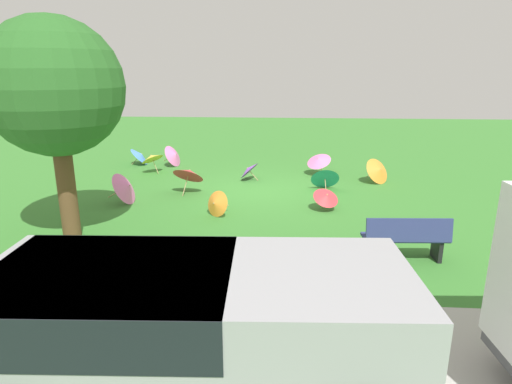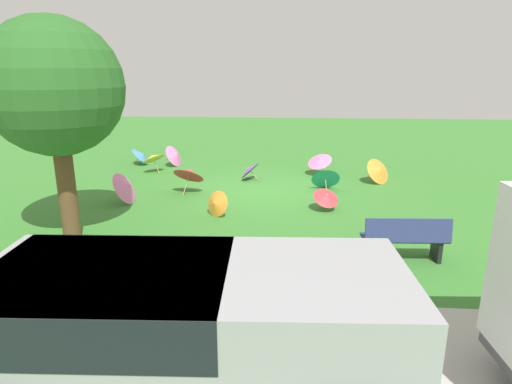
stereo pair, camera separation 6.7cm
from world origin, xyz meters
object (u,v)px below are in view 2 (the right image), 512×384
(van_dark, at_px, (179,321))
(park_bench, at_px, (405,238))
(parasol_blue_0, at_px, (142,155))
(parasol_teal_0, at_px, (325,177))
(shade_tree, at_px, (54,89))
(parasol_purple_0, at_px, (249,169))
(parasol_orange_0, at_px, (216,203))
(parasol_orange_1, at_px, (380,171))
(parasol_pink_0, at_px, (127,187))
(parasol_red_2, at_px, (189,173))
(parasol_yellow_0, at_px, (153,157))
(parasol_pink_1, at_px, (319,160))
(parasol_red_0, at_px, (327,196))
(parasol_pink_3, at_px, (175,155))

(van_dark, height_order, park_bench, van_dark)
(parasol_blue_0, bearing_deg, parasol_teal_0, 155.57)
(shade_tree, height_order, parasol_purple_0, shade_tree)
(parasol_orange_0, height_order, parasol_orange_1, parasol_orange_1)
(parasol_pink_0, bearing_deg, shade_tree, 81.31)
(shade_tree, xyz_separation_m, parasol_red_2, (-1.83, -3.62, -2.58))
(park_bench, xyz_separation_m, parasol_purple_0, (3.54, -6.03, -0.11))
(shade_tree, relative_size, parasol_teal_0, 5.26)
(parasol_yellow_0, height_order, parasol_teal_0, parasol_yellow_0)
(parasol_orange_1, bearing_deg, van_dark, 67.22)
(parasol_red_2, bearing_deg, shade_tree, 63.17)
(van_dark, height_order, parasol_orange_0, van_dark)
(park_bench, bearing_deg, parasol_teal_0, -77.53)
(park_bench, xyz_separation_m, parasol_orange_0, (4.03, -2.32, -0.13))
(parasol_pink_1, distance_m, parasol_teal_0, 1.84)
(parasol_blue_0, height_order, parasol_orange_1, parasol_orange_1)
(parasol_orange_0, height_order, parasol_red_0, parasol_orange_0)
(parasol_pink_3, bearing_deg, parasol_red_0, 136.66)
(parasol_yellow_0, relative_size, parasol_orange_0, 1.44)
(parasol_pink_0, relative_size, parasol_red_2, 0.87)
(parasol_red_2, xyz_separation_m, parasol_pink_3, (1.35, -3.56, -0.18))
(shade_tree, distance_m, parasol_pink_0, 3.68)
(parasol_orange_0, distance_m, parasol_red_2, 2.37)
(parasol_red_0, bearing_deg, parasol_pink_1, -90.83)
(van_dark, relative_size, parasol_red_0, 5.42)
(parasol_orange_0, bearing_deg, van_dark, 95.94)
(parasol_red_0, height_order, parasol_pink_3, parasol_pink_3)
(parasol_pink_1, bearing_deg, parasol_blue_0, -10.49)
(parasol_yellow_0, height_order, parasol_pink_0, parasol_pink_0)
(park_bench, relative_size, parasol_pink_3, 1.68)
(shade_tree, relative_size, parasol_purple_0, 5.22)
(parasol_purple_0, height_order, parasol_pink_0, parasol_pink_0)
(parasol_red_0, bearing_deg, parasol_orange_0, 13.43)
(park_bench, bearing_deg, parasol_pink_1, -80.20)
(parasol_yellow_0, relative_size, parasol_teal_0, 1.22)
(parasol_purple_0, distance_m, parasol_red_2, 2.31)
(park_bench, height_order, shade_tree, shade_tree)
(parasol_pink_1, height_order, parasol_orange_0, parasol_pink_1)
(parasol_purple_0, bearing_deg, parasol_red_0, 127.04)
(parasol_purple_0, distance_m, parasol_pink_0, 4.16)
(shade_tree, bearing_deg, parasol_pink_1, -133.55)
(park_bench, relative_size, parasol_pink_0, 1.66)
(van_dark, distance_m, park_bench, 5.09)
(parasol_red_2, bearing_deg, parasol_blue_0, -53.86)
(parasol_orange_0, distance_m, parasol_teal_0, 3.99)
(park_bench, relative_size, parasol_red_2, 1.45)
(parasol_pink_1, bearing_deg, parasol_red_0, 89.17)
(parasol_orange_1, bearing_deg, shade_tree, 33.96)
(parasol_orange_1, bearing_deg, parasol_blue_0, -14.29)
(park_bench, bearing_deg, parasol_purple_0, -59.58)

